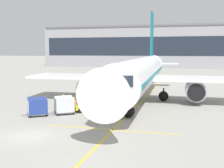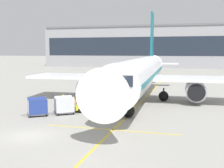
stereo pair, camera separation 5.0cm
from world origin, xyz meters
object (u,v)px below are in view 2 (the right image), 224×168
ground_crew_by_carts (63,101)px  ground_crew_marshaller (74,103)px  baggage_cart_lead (64,105)px  belt_loader (91,103)px  parked_airplane (141,74)px  ground_crew_by_loader (88,101)px  baggage_cart_second (37,106)px  safety_cone_engine_keepout (103,97)px

ground_crew_by_carts → ground_crew_marshaller: size_ratio=1.00×
baggage_cart_lead → belt_loader: bearing=46.2°
belt_loader → ground_crew_by_carts: bearing=-176.2°
parked_airplane → belt_loader: parked_airplane is taller
parked_airplane → ground_crew_marshaller: (-5.92, -8.98, -2.70)m
ground_crew_by_loader → ground_crew_by_carts: size_ratio=1.00×
baggage_cart_lead → baggage_cart_second: size_ratio=1.00×
belt_loader → safety_cone_engine_keepout: 7.92m
belt_loader → safety_cone_engine_keepout: size_ratio=7.85×
baggage_cart_lead → ground_crew_marshaller: baggage_cart_lead is taller
belt_loader → parked_airplane: bearing=60.4°
safety_cone_engine_keepout → belt_loader: bearing=-83.3°
baggage_cart_second → ground_crew_marshaller: 3.97m
baggage_cart_second → belt_loader: bearing=40.7°
baggage_cart_lead → safety_cone_engine_keepout: 10.26m
baggage_cart_second → safety_cone_engine_keepout: size_ratio=4.17×
parked_airplane → safety_cone_engine_keepout: (-5.29, 0.15, -3.38)m
baggage_cart_second → safety_cone_engine_keepout: 12.31m
baggage_cart_lead → ground_crew_by_carts: bearing=117.5°
belt_loader → baggage_cart_lead: 3.21m
parked_airplane → ground_crew_by_loader: (-4.84, -7.12, -2.70)m
baggage_cart_lead → ground_crew_by_carts: 2.36m
parked_airplane → ground_crew_by_carts: 11.35m
ground_crew_marshaller → safety_cone_engine_keepout: (0.63, 9.13, -0.69)m
belt_loader → baggage_cart_lead: size_ratio=1.88×
ground_crew_marshaller → baggage_cart_lead: bearing=-122.8°
ground_crew_by_carts → ground_crew_marshaller: 2.05m
ground_crew_by_carts → baggage_cart_lead: bearing=-62.5°
belt_loader → ground_crew_by_carts: 3.32m
ground_crew_by_carts → safety_cone_engine_keepout: bearing=73.6°
baggage_cart_second → safety_cone_engine_keepout: (3.61, 11.75, -0.69)m
belt_loader → ground_crew_by_carts: belt_loader is taller
parked_airplane → belt_loader: 9.29m
belt_loader → ground_crew_marshaller: (-1.55, -1.28, 0.15)m
ground_crew_by_loader → ground_crew_marshaller: 2.15m
baggage_cart_lead → ground_crew_marshaller: 1.22m
parked_airplane → belt_loader: size_ratio=8.21×
baggage_cart_lead → baggage_cart_second: (-2.32, -1.59, 0.00)m
parked_airplane → baggage_cart_lead: 12.27m
baggage_cart_lead → ground_crew_by_loader: (1.74, 2.89, -0.00)m
belt_loader → ground_crew_by_loader: (-0.48, 0.58, 0.15)m
safety_cone_engine_keepout → parked_airplane: bearing=-1.7°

